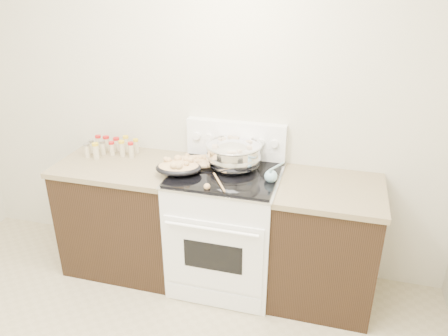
% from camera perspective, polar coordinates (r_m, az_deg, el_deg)
% --- Properties ---
extents(room_shell, '(4.10, 3.60, 2.75)m').
position_cam_1_polar(room_shell, '(1.77, -23.36, 3.95)').
color(room_shell, beige).
rests_on(room_shell, ground).
extents(counter_left, '(0.93, 0.67, 0.92)m').
position_cam_1_polar(counter_left, '(3.61, -12.61, -5.91)').
color(counter_left, black).
rests_on(counter_left, ground).
extents(counter_right, '(0.73, 0.67, 0.92)m').
position_cam_1_polar(counter_right, '(3.26, 12.94, -9.62)').
color(counter_right, black).
rests_on(counter_right, ground).
extents(kitchen_range, '(0.78, 0.73, 1.22)m').
position_cam_1_polar(kitchen_range, '(3.32, 0.25, -7.63)').
color(kitchen_range, white).
rests_on(kitchen_range, ground).
extents(mixing_bowl, '(0.45, 0.45, 0.24)m').
position_cam_1_polar(mixing_bowl, '(3.14, 1.24, 1.65)').
color(mixing_bowl, silver).
rests_on(mixing_bowl, kitchen_range).
extents(roasting_pan, '(0.37, 0.30, 0.11)m').
position_cam_1_polar(roasting_pan, '(3.08, -5.95, 0.13)').
color(roasting_pan, black).
rests_on(roasting_pan, kitchen_range).
extents(baking_sheet, '(0.42, 0.37, 0.06)m').
position_cam_1_polar(baking_sheet, '(3.22, -2.97, 0.78)').
color(baking_sheet, black).
rests_on(baking_sheet, kitchen_range).
extents(wooden_spoon, '(0.16, 0.25, 0.04)m').
position_cam_1_polar(wooden_spoon, '(2.90, -1.60, -2.20)').
color(wooden_spoon, tan).
rests_on(wooden_spoon, kitchen_range).
extents(blue_ladle, '(0.10, 0.30, 0.11)m').
position_cam_1_polar(blue_ladle, '(2.99, 6.22, -0.96)').
color(blue_ladle, '#7AA5B6').
rests_on(blue_ladle, kitchen_range).
extents(spice_jars, '(0.39, 0.25, 0.13)m').
position_cam_1_polar(spice_jars, '(3.56, -14.65, 2.72)').
color(spice_jars, '#BFB28C').
rests_on(spice_jars, counter_left).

